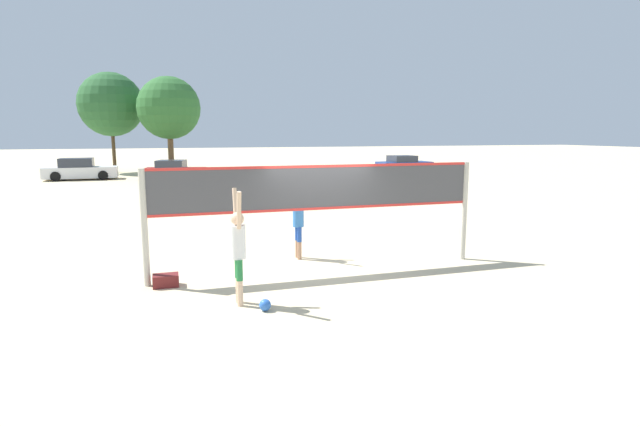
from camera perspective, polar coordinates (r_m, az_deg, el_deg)
ground_plane at (r=11.64m, az=-0.00°, el=-6.58°), size 200.00×200.00×0.00m
volleyball_net at (r=11.30m, az=-0.00°, el=1.81°), size 7.71×0.13×2.46m
player_spiker at (r=9.28m, az=-9.35°, el=-3.53°), size 0.28×0.71×2.16m
player_blocker at (r=12.57m, az=-2.51°, el=-0.45°), size 0.28×0.69×2.02m
volleyball at (r=9.16m, az=-6.30°, el=-10.36°), size 0.22×0.22×0.22m
gear_bag at (r=10.95m, az=-17.21°, el=-7.33°), size 0.52×0.35×0.25m
parked_car_near at (r=35.70m, az=-16.36°, el=4.70°), size 4.35×2.76×1.33m
parked_car_mid at (r=39.86m, az=9.55°, el=5.44°), size 4.24×2.15×1.43m
parked_car_far at (r=37.97m, az=-25.75°, el=4.49°), size 4.72×1.96×1.47m
tree_left_cluster at (r=43.52m, az=-22.80°, el=11.41°), size 5.01×5.01×7.90m
tree_right_cluster at (r=40.20m, az=-16.89°, el=11.45°), size 4.70×4.70×7.40m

